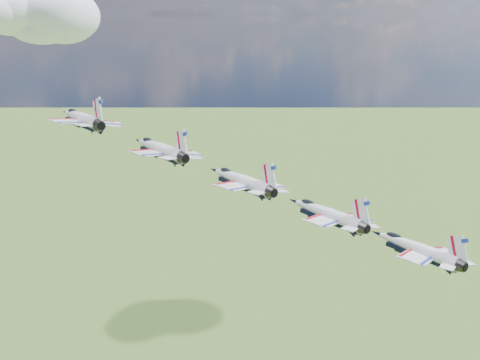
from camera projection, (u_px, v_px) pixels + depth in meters
cloud_far at (33, 17)px, 265.10m from camera, size 58.47×45.94×22.97m
jet_0 at (81, 118)px, 74.04m from camera, size 11.14×14.91×5.69m
jet_1 at (159, 148)px, 72.41m from camera, size 11.14×14.91×5.69m
jet_2 at (240, 180)px, 70.78m from camera, size 11.14×14.91×5.69m
jet_3 at (325, 213)px, 69.14m from camera, size 11.14×14.91×5.69m
jet_4 at (415, 248)px, 67.51m from camera, size 11.14×14.91×5.69m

